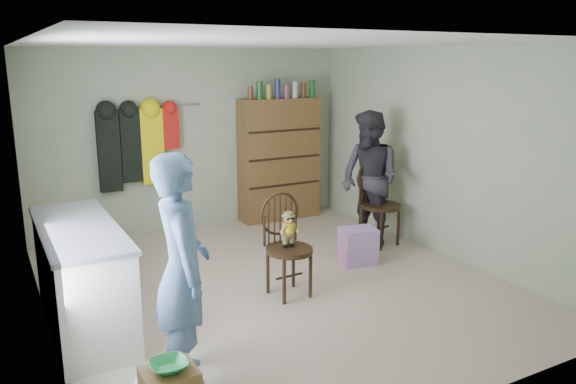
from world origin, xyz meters
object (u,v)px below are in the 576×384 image
chair_front (286,239)px  dresser (279,158)px  chair_far (377,199)px  counter (82,276)px

chair_front → dresser: size_ratio=0.50×
chair_far → chair_front: bearing=-164.5°
chair_front → chair_far: chair_far is taller
counter → chair_front: (1.93, -0.25, 0.12)m
counter → chair_front: bearing=-7.3°
chair_far → dresser: bearing=97.7°
dresser → chair_front: bearing=-116.4°
counter → chair_front: size_ratio=1.78×
counter → dresser: dresser is taller
chair_front → chair_far: (1.80, 0.86, 0.01)m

